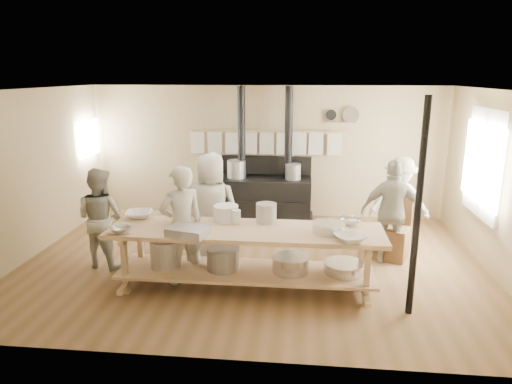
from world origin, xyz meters
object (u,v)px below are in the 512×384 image
cook_center (212,209)px  cook_by_window (400,202)px  cook_left (100,218)px  cook_far_left (182,225)px  cook_right (392,212)px  roasting_pan (188,232)px  chair (392,239)px  stove (264,194)px  prep_table (245,252)px

cook_center → cook_by_window: cook_center is taller
cook_left → cook_by_window: 4.78m
cook_left → cook_center: (1.62, 0.28, 0.10)m
cook_far_left → cook_right: (2.98, 1.04, -0.03)m
cook_center → roasting_pan: cook_center is taller
cook_left → cook_right: 4.37m
cook_center → roasting_pan: bearing=87.3°
cook_far_left → chair: bearing=169.2°
cook_far_left → chair: (3.04, 1.20, -0.53)m
stove → cook_by_window: stove is taller
prep_table → cook_center: (-0.60, 0.83, 0.34)m
prep_table → cook_right: (2.10, 1.15, 0.28)m
cook_right → roasting_pan: bearing=32.0°
prep_table → cook_left: (-2.22, 0.55, 0.23)m
cook_by_window → chair: (-0.19, -0.59, -0.45)m
cook_by_window → cook_left: bearing=-159.1°
cook_right → chair: (0.06, 0.17, -0.50)m
cook_center → roasting_pan: (-0.07, -1.16, 0.05)m
stove → cook_center: (-0.61, -2.19, 0.33)m
cook_right → cook_center: bearing=10.8°
cook_by_window → stove: bearing=159.1°
stove → cook_by_window: bearing=-25.2°
prep_table → cook_far_left: bearing=172.7°
chair → cook_far_left: bearing=-135.2°
prep_table → cook_far_left: 0.93m
prep_table → cook_far_left: (-0.87, 0.11, 0.31)m
prep_table → cook_center: bearing=126.2°
chair → prep_table: bearing=-125.6°
cook_center → chair: size_ratio=1.70×
chair → roasting_pan: (-2.84, -1.65, 0.61)m
cook_left → cook_by_window: (4.58, 1.36, -0.00)m
stove → cook_far_left: size_ratio=1.57×
cook_left → chair: size_ratio=1.49×
cook_by_window → roasting_pan: cook_by_window is taller
cook_left → cook_center: 1.64m
cook_far_left → cook_left: (-1.35, 0.44, -0.08)m
stove → cook_far_left: bearing=-106.8°
cook_left → roasting_pan: cook_left is taller
cook_far_left → stove: bearing=-139.1°
stove → cook_right: (2.10, -1.87, 0.27)m
stove → cook_left: (-2.22, -2.47, 0.23)m
cook_right → cook_by_window: 0.80m
cook_far_left → cook_left: bearing=-50.3°
stove → cook_far_left: (-0.87, -2.91, 0.31)m
stove → cook_by_window: 2.62m
cook_left → chair: bearing=-155.4°
cook_right → chair: bearing=-106.4°
stove → prep_table: bearing=-90.0°
cook_center → stove: bearing=-104.7°
cook_left → cook_by_window: bearing=-148.8°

